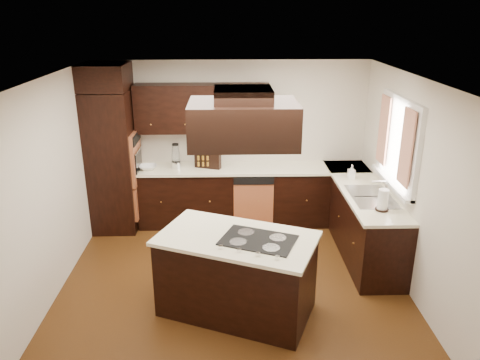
# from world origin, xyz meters

# --- Properties ---
(floor) EXTENTS (4.20, 4.20, 0.02)m
(floor) POSITION_xyz_m (0.00, 0.00, -0.01)
(floor) COLOR brown
(floor) RESTS_ON ground
(ceiling) EXTENTS (4.20, 4.20, 0.02)m
(ceiling) POSITION_xyz_m (0.00, 0.00, 2.51)
(ceiling) COLOR white
(ceiling) RESTS_ON ground
(wall_back) EXTENTS (4.20, 0.02, 2.50)m
(wall_back) POSITION_xyz_m (0.00, 2.11, 1.25)
(wall_back) COLOR beige
(wall_back) RESTS_ON ground
(wall_front) EXTENTS (4.20, 0.02, 2.50)m
(wall_front) POSITION_xyz_m (0.00, -2.11, 1.25)
(wall_front) COLOR beige
(wall_front) RESTS_ON ground
(wall_left) EXTENTS (0.02, 4.20, 2.50)m
(wall_left) POSITION_xyz_m (-2.11, 0.00, 1.25)
(wall_left) COLOR beige
(wall_left) RESTS_ON ground
(wall_right) EXTENTS (0.02, 4.20, 2.50)m
(wall_right) POSITION_xyz_m (2.11, 0.00, 1.25)
(wall_right) COLOR beige
(wall_right) RESTS_ON ground
(oven_column) EXTENTS (0.65, 0.75, 2.12)m
(oven_column) POSITION_xyz_m (-1.78, 1.71, 1.06)
(oven_column) COLOR black
(oven_column) RESTS_ON floor
(wall_oven_face) EXTENTS (0.05, 0.62, 0.78)m
(wall_oven_face) POSITION_xyz_m (-1.43, 1.71, 1.12)
(wall_oven_face) COLOR #BC633A
(wall_oven_face) RESTS_ON oven_column
(base_cabinets_back) EXTENTS (2.93, 0.60, 0.88)m
(base_cabinets_back) POSITION_xyz_m (0.03, 1.80, 0.44)
(base_cabinets_back) COLOR black
(base_cabinets_back) RESTS_ON floor
(base_cabinets_right) EXTENTS (0.60, 2.40, 0.88)m
(base_cabinets_right) POSITION_xyz_m (1.80, 0.90, 0.44)
(base_cabinets_right) COLOR black
(base_cabinets_right) RESTS_ON floor
(countertop_back) EXTENTS (2.93, 0.63, 0.04)m
(countertop_back) POSITION_xyz_m (0.03, 1.79, 0.90)
(countertop_back) COLOR white
(countertop_back) RESTS_ON base_cabinets_back
(countertop_right) EXTENTS (0.63, 2.40, 0.04)m
(countertop_right) POSITION_xyz_m (1.79, 0.90, 0.90)
(countertop_right) COLOR white
(countertop_right) RESTS_ON base_cabinets_right
(upper_cabinets) EXTENTS (2.00, 0.34, 0.72)m
(upper_cabinets) POSITION_xyz_m (-0.43, 1.93, 1.81)
(upper_cabinets) COLOR black
(upper_cabinets) RESTS_ON wall_back
(dishwasher_front) EXTENTS (0.60, 0.05, 0.72)m
(dishwasher_front) POSITION_xyz_m (0.33, 1.50, 0.40)
(dishwasher_front) COLOR #BC633A
(dishwasher_front) RESTS_ON floor
(window_frame) EXTENTS (0.06, 1.32, 1.12)m
(window_frame) POSITION_xyz_m (2.07, 0.55, 1.65)
(window_frame) COLOR white
(window_frame) RESTS_ON wall_right
(window_pane) EXTENTS (0.00, 1.20, 1.00)m
(window_pane) POSITION_xyz_m (2.10, 0.55, 1.65)
(window_pane) COLOR white
(window_pane) RESTS_ON wall_right
(curtain_left) EXTENTS (0.02, 0.34, 0.90)m
(curtain_left) POSITION_xyz_m (2.01, 0.13, 1.70)
(curtain_left) COLOR #FCD8BA
(curtain_left) RESTS_ON wall_right
(curtain_right) EXTENTS (0.02, 0.34, 0.90)m
(curtain_right) POSITION_xyz_m (2.01, 0.97, 1.70)
(curtain_right) COLOR #FCD8BA
(curtain_right) RESTS_ON wall_right
(sink_rim) EXTENTS (0.52, 0.84, 0.01)m
(sink_rim) POSITION_xyz_m (1.80, 0.55, 0.92)
(sink_rim) COLOR silver
(sink_rim) RESTS_ON countertop_right
(island) EXTENTS (1.81, 1.42, 0.88)m
(island) POSITION_xyz_m (0.03, -0.53, 0.44)
(island) COLOR black
(island) RESTS_ON floor
(island_top) EXTENTS (1.89, 1.50, 0.04)m
(island_top) POSITION_xyz_m (0.03, -0.53, 0.90)
(island_top) COLOR white
(island_top) RESTS_ON island
(cooktop) EXTENTS (0.89, 0.76, 0.01)m
(cooktop) POSITION_xyz_m (0.26, -0.63, 0.93)
(cooktop) COLOR black
(cooktop) RESTS_ON island_top
(range_hood) EXTENTS (1.05, 0.72, 0.42)m
(range_hood) POSITION_xyz_m (0.10, -0.55, 2.16)
(range_hood) COLOR black
(range_hood) RESTS_ON ceiling
(hood_duct) EXTENTS (0.55, 0.50, 0.13)m
(hood_duct) POSITION_xyz_m (0.10, -0.55, 2.44)
(hood_duct) COLOR black
(hood_duct) RESTS_ON ceiling
(blender_base) EXTENTS (0.15, 0.15, 0.10)m
(blender_base) POSITION_xyz_m (-0.84, 1.79, 0.97)
(blender_base) COLOR silver
(blender_base) RESTS_ON countertop_back
(blender_pitcher) EXTENTS (0.13, 0.13, 0.26)m
(blender_pitcher) POSITION_xyz_m (-0.84, 1.79, 1.15)
(blender_pitcher) COLOR silver
(blender_pitcher) RESTS_ON blender_base
(spice_rack) EXTENTS (0.41, 0.23, 0.33)m
(spice_rack) POSITION_xyz_m (-0.36, 1.79, 1.09)
(spice_rack) COLOR black
(spice_rack) RESTS_ON countertop_back
(mixing_bowl) EXTENTS (0.30, 0.30, 0.07)m
(mixing_bowl) POSITION_xyz_m (-1.26, 1.73, 0.95)
(mixing_bowl) COLOR white
(mixing_bowl) RESTS_ON countertop_back
(soap_bottle) EXTENTS (0.09, 0.10, 0.20)m
(soap_bottle) POSITION_xyz_m (1.71, 1.24, 1.02)
(soap_bottle) COLOR white
(soap_bottle) RESTS_ON countertop_right
(paper_towel) EXTENTS (0.16, 0.16, 0.27)m
(paper_towel) POSITION_xyz_m (1.80, 0.12, 1.05)
(paper_towel) COLOR white
(paper_towel) RESTS_ON countertop_right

